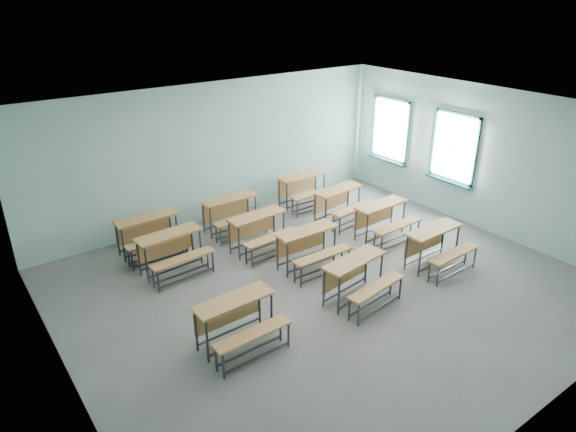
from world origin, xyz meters
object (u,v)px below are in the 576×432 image
at_px(desk_unit_r0c2, 438,243).
at_px(desk_unit_r2c0, 172,247).
at_px(desk_unit_r0c1, 359,274).
at_px(desk_unit_r3c2, 305,186).
at_px(desk_unit_r1c1, 310,244).
at_px(desk_unit_r2c2, 341,200).
at_px(desk_unit_r0c0, 238,317).
at_px(desk_unit_r3c1, 232,210).
at_px(desk_unit_r1c2, 384,216).
at_px(desk_unit_r3c0, 149,230).
at_px(desk_unit_r2c1, 260,228).

distance_m(desk_unit_r0c2, desk_unit_r2c0, 5.14).
bearing_deg(desk_unit_r0c1, desk_unit_r3c2, 56.97).
bearing_deg(desk_unit_r0c1, desk_unit_r1c1, 80.76).
relative_size(desk_unit_r0c1, desk_unit_r3c2, 1.07).
xyz_separation_m(desk_unit_r2c2, desk_unit_r3c2, (-0.12, 1.23, 0.00)).
height_order(desk_unit_r0c0, desk_unit_r2c0, same).
height_order(desk_unit_r1c1, desk_unit_r3c1, same).
bearing_deg(desk_unit_r1c2, desk_unit_r3c1, 136.76).
distance_m(desk_unit_r0c2, desk_unit_r2c2, 2.73).
distance_m(desk_unit_r0c2, desk_unit_r1c1, 2.49).
height_order(desk_unit_r0c2, desk_unit_r3c1, same).
bearing_deg(desk_unit_r1c1, desk_unit_r1c2, 2.85).
bearing_deg(desk_unit_r0c2, desk_unit_r1c1, 143.20).
xyz_separation_m(desk_unit_r0c0, desk_unit_r2c2, (4.33, 2.55, 0.00)).
bearing_deg(desk_unit_r3c2, desk_unit_r3c0, -177.27).
distance_m(desk_unit_r2c0, desk_unit_r3c0, 0.98).
bearing_deg(desk_unit_r2c0, desk_unit_r3c0, 90.44).
height_order(desk_unit_r0c0, desk_unit_r3c0, same).
bearing_deg(desk_unit_r2c2, desk_unit_r0c0, -156.11).
bearing_deg(desk_unit_r0c1, desk_unit_r2c1, 89.98).
relative_size(desk_unit_r1c1, desk_unit_r2c1, 0.98).
relative_size(desk_unit_r1c2, desk_unit_r3c1, 1.01).
distance_m(desk_unit_r1c2, desk_unit_r2c0, 4.54).
bearing_deg(desk_unit_r0c0, desk_unit_r2c0, 85.39).
bearing_deg(desk_unit_r0c0, desk_unit_r0c2, -3.76).
xyz_separation_m(desk_unit_r0c1, desk_unit_r2c2, (2.00, 2.71, 0.00)).
distance_m(desk_unit_r0c1, desk_unit_r1c1, 1.41).
height_order(desk_unit_r2c1, desk_unit_r3c2, same).
bearing_deg(desk_unit_r3c1, desk_unit_r0c0, -118.64).
bearing_deg(desk_unit_r3c1, desk_unit_r2c1, -89.37).
bearing_deg(desk_unit_r0c1, desk_unit_r1c2, 26.83).
bearing_deg(desk_unit_r2c1, desk_unit_r1c2, -27.26).
bearing_deg(desk_unit_r0c0, desk_unit_r0c1, -5.27).
relative_size(desk_unit_r0c2, desk_unit_r3c2, 1.01).
height_order(desk_unit_r3c0, desk_unit_r3c1, same).
xyz_separation_m(desk_unit_r0c0, desk_unit_r0c2, (4.41, -0.18, 0.00)).
distance_m(desk_unit_r1c2, desk_unit_r3c1, 3.36).
relative_size(desk_unit_r0c0, desk_unit_r0c2, 1.00).
xyz_separation_m(desk_unit_r1c1, desk_unit_r2c1, (-0.38, 1.17, 0.00)).
bearing_deg(desk_unit_r3c2, desk_unit_r2c2, -83.20).
bearing_deg(desk_unit_r2c2, desk_unit_r2c0, 171.54).
distance_m(desk_unit_r0c1, desk_unit_r2c1, 2.61).
relative_size(desk_unit_r0c2, desk_unit_r3c0, 1.02).
xyz_separation_m(desk_unit_r2c0, desk_unit_r3c0, (-0.07, 0.98, 0.00)).
bearing_deg(desk_unit_r2c0, desk_unit_r3c2, 11.61).
distance_m(desk_unit_r1c1, desk_unit_r2c1, 1.24).
distance_m(desk_unit_r0c1, desk_unit_r3c0, 4.44).
height_order(desk_unit_r2c1, desk_unit_r3c0, same).
relative_size(desk_unit_r0c0, desk_unit_r2c1, 0.98).
relative_size(desk_unit_r0c2, desk_unit_r2c1, 0.98).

